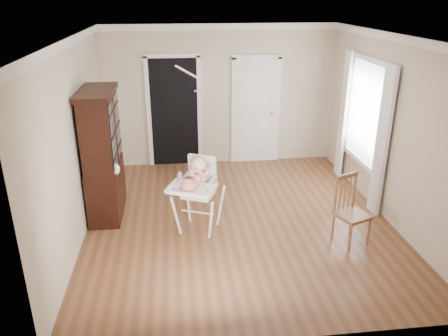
{
  "coord_description": "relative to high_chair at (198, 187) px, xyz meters",
  "views": [
    {
      "loc": [
        -0.91,
        -5.82,
        3.23
      ],
      "look_at": [
        -0.26,
        -0.31,
        0.99
      ],
      "focal_mm": 35.0,
      "sensor_mm": 36.0,
      "label": 1
    }
  ],
  "objects": [
    {
      "name": "wall_left",
      "position": [
        -1.64,
        0.21,
        0.66
      ],
      "size": [
        0.0,
        5.0,
        5.0
      ],
      "primitive_type": "plane",
      "rotation": [
        1.57,
        0.0,
        1.57
      ],
      "color": "beige",
      "rests_on": "floor"
    },
    {
      "name": "closet_door",
      "position": [
        1.31,
        2.69,
        0.34
      ],
      "size": [
        0.96,
        0.09,
        2.13
      ],
      "color": "white",
      "rests_on": "wall_back"
    },
    {
      "name": "high_chair",
      "position": [
        0.0,
        0.0,
        0.0
      ],
      "size": [
        0.88,
        0.97,
        1.11
      ],
      "rotation": [
        0.0,
        0.0,
        -0.41
      ],
      "color": "white",
      "rests_on": "floor"
    },
    {
      "name": "crown_molding",
      "position": [
        0.61,
        0.21,
        1.95
      ],
      "size": [
        4.5,
        5.0,
        0.12
      ],
      "primitive_type": null,
      "color": "white",
      "rests_on": "ceiling"
    },
    {
      "name": "cake",
      "position": [
        -0.15,
        -0.26,
        0.14
      ],
      "size": [
        0.24,
        0.24,
        0.11
      ],
      "color": "silver",
      "rests_on": "high_chair"
    },
    {
      "name": "streamer",
      "position": [
        -0.08,
        0.82,
        1.46
      ],
      "size": [
        0.34,
        0.39,
        0.15
      ],
      "primitive_type": null,
      "rotation": [
        0.26,
        0.0,
        0.72
      ],
      "color": "pink",
      "rests_on": "ceiling"
    },
    {
      "name": "floor",
      "position": [
        0.61,
        0.21,
        -0.69
      ],
      "size": [
        5.0,
        5.0,
        0.0
      ],
      "primitive_type": "plane",
      "color": "brown",
      "rests_on": "ground"
    },
    {
      "name": "wall_back",
      "position": [
        0.61,
        2.71,
        0.66
      ],
      "size": [
        4.5,
        0.0,
        4.5
      ],
      "primitive_type": "plane",
      "rotation": [
        1.57,
        0.0,
        0.0
      ],
      "color": "beige",
      "rests_on": "floor"
    },
    {
      "name": "wall_right",
      "position": [
        2.86,
        0.21,
        0.66
      ],
      "size": [
        0.0,
        5.0,
        5.0
      ],
      "primitive_type": "plane",
      "rotation": [
        1.57,
        0.0,
        -1.57
      ],
      "color": "beige",
      "rests_on": "floor"
    },
    {
      "name": "ceiling",
      "position": [
        0.61,
        0.21,
        2.01
      ],
      "size": [
        5.0,
        5.0,
        0.0
      ],
      "primitive_type": "plane",
      "rotation": [
        3.14,
        0.0,
        0.0
      ],
      "color": "white",
      "rests_on": "wall_back"
    },
    {
      "name": "china_cabinet",
      "position": [
        -1.37,
        0.68,
        0.29
      ],
      "size": [
        0.51,
        1.16,
        1.95
      ],
      "color": "black",
      "rests_on": "floor"
    },
    {
      "name": "doorway",
      "position": [
        -0.29,
        2.7,
        0.42
      ],
      "size": [
        1.06,
        0.05,
        2.22
      ],
      "color": "black",
      "rests_on": "wall_back"
    },
    {
      "name": "dining_chair",
      "position": [
        2.04,
        -0.58,
        -0.23
      ],
      "size": [
        0.51,
        0.51,
        0.97
      ],
      "rotation": [
        0.0,
        0.0,
        0.38
      ],
      "color": "brown",
      "rests_on": "floor"
    },
    {
      "name": "sippy_cup",
      "position": [
        -0.25,
        0.02,
        0.16
      ],
      "size": [
        0.07,
        0.07,
        0.17
      ],
      "rotation": [
        0.0,
        0.0,
        -0.41
      ],
      "color": "#CF7EB5",
      "rests_on": "high_chair"
    },
    {
      "name": "baby",
      "position": [
        0.01,
        0.02,
        0.16
      ],
      "size": [
        0.3,
        0.32,
        0.5
      ],
      "rotation": [
        0.0,
        0.0,
        -0.41
      ],
      "color": "beige",
      "rests_on": "high_chair"
    },
    {
      "name": "window_right",
      "position": [
        2.79,
        1.01,
        0.6
      ],
      "size": [
        0.13,
        1.84,
        2.3
      ],
      "color": "white",
      "rests_on": "wall_right"
    }
  ]
}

